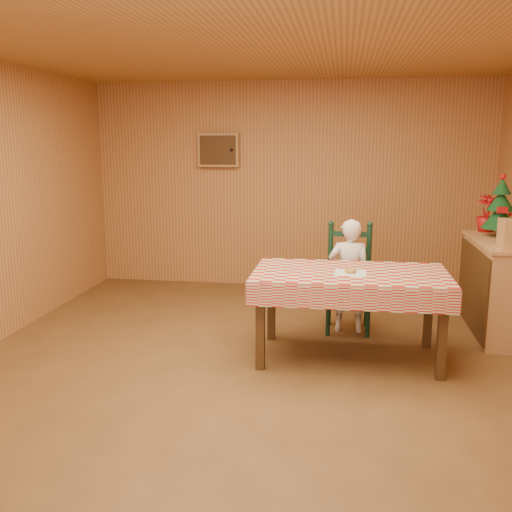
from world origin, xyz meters
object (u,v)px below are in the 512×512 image
(shelf_unit, at_px, (500,288))
(seated_child, at_px, (349,276))
(ladder_chair, at_px, (349,280))
(christmas_tree, at_px, (500,208))
(dining_table, at_px, (350,281))

(shelf_unit, bearing_deg, seated_child, -174.98)
(ladder_chair, distance_m, christmas_tree, 1.65)
(dining_table, height_order, seated_child, seated_child)
(shelf_unit, relative_size, christmas_tree, 2.00)
(seated_child, distance_m, christmas_tree, 1.64)
(dining_table, relative_size, ladder_chair, 1.53)
(ladder_chair, xyz_separation_m, seated_child, (-0.00, -0.06, 0.06))
(seated_child, relative_size, christmas_tree, 1.81)
(dining_table, relative_size, christmas_tree, 2.67)
(seated_child, height_order, shelf_unit, seated_child)
(ladder_chair, distance_m, shelf_unit, 1.45)
(dining_table, bearing_deg, christmas_tree, 37.22)
(ladder_chair, relative_size, shelf_unit, 0.87)
(christmas_tree, bearing_deg, ladder_chair, -167.61)
(shelf_unit, distance_m, christmas_tree, 0.79)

